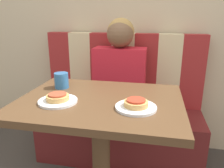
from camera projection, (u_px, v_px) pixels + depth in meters
The scene contains 9 objects.
booth_seat at pixel (119, 133), 1.86m from camera, with size 1.32×0.47×0.42m.
booth_backrest at pixel (123, 69), 1.88m from camera, with size 1.32×0.10×0.61m.
dining_table at pixel (101, 121), 1.16m from camera, with size 0.83×0.63×0.76m.
person at pixel (120, 67), 1.69m from camera, with size 0.40×0.23×0.73m.
plate_left at pixel (58, 101), 1.07m from camera, with size 0.19×0.19×0.01m.
plate_right at pixel (136, 107), 1.00m from camera, with size 0.19×0.19×0.01m.
pizza_left at pixel (58, 97), 1.07m from camera, with size 0.11×0.11×0.03m.
pizza_right at pixel (136, 103), 0.99m from camera, with size 0.11×0.11×0.03m.
drinking_cup at pixel (61, 80), 1.28m from camera, with size 0.08×0.08×0.09m.
Camera 1 is at (0.27, -1.01, 1.17)m, focal length 35.00 mm.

